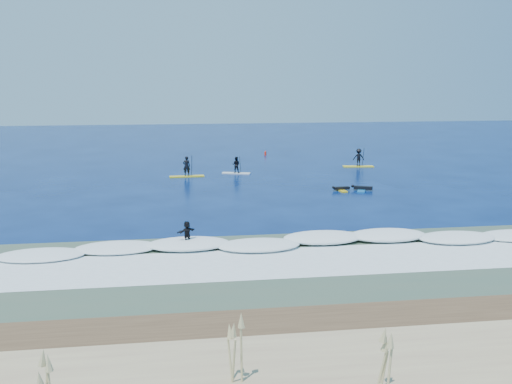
{
  "coord_description": "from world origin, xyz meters",
  "views": [
    {
      "loc": [
        -7.53,
        -41.33,
        9.6
      ],
      "look_at": [
        -1.28,
        2.99,
        0.6
      ],
      "focal_mm": 40.0,
      "sensor_mm": 36.0,
      "label": 1
    }
  ],
  "objects": [
    {
      "name": "whitewater",
      "position": [
        0.0,
        -13.0,
        0.0
      ],
      "size": [
        34.0,
        5.0,
        0.02
      ],
      "primitive_type": "cube",
      "color": "silver",
      "rests_on": "ground"
    },
    {
      "name": "prone_paddler_far",
      "position": [
        8.34,
        5.38,
        0.16
      ],
      "size": [
        1.79,
        2.38,
        0.49
      ],
      "rotation": [
        0.0,
        0.0,
        1.18
      ],
      "color": "#1769AC",
      "rests_on": "ground"
    },
    {
      "name": "ground",
      "position": [
        0.0,
        0.0,
        0.0
      ],
      "size": [
        160.0,
        160.0,
        0.0
      ],
      "primitive_type": "plane",
      "color": "#031340",
      "rests_on": "ground"
    },
    {
      "name": "wave_surfer",
      "position": [
        -7.05,
        -9.54,
        0.8
      ],
      "size": [
        1.91,
        1.53,
        1.41
      ],
      "rotation": [
        0.0,
        0.0,
        0.6
      ],
      "color": "white",
      "rests_on": "breaking_wave"
    },
    {
      "name": "breaking_wave",
      "position": [
        0.0,
        -10.0,
        0.0
      ],
      "size": [
        40.0,
        6.0,
        0.3
      ],
      "primitive_type": "cube",
      "color": "white",
      "rests_on": "ground"
    },
    {
      "name": "sup_paddler_right",
      "position": [
        12.21,
        18.27,
        0.91
      ],
      "size": [
        3.39,
        1.19,
        2.33
      ],
      "rotation": [
        0.0,
        0.0,
        -0.11
      ],
      "color": "yellow",
      "rests_on": "ground"
    },
    {
      "name": "prone_paddler_near",
      "position": [
        6.5,
        5.56,
        0.14
      ],
      "size": [
        1.6,
        2.05,
        0.42
      ],
      "rotation": [
        0.0,
        0.0,
        1.67
      ],
      "color": "yellow",
      "rests_on": "ground"
    },
    {
      "name": "sup_paddler_center",
      "position": [
        -1.54,
        15.59,
        0.75
      ],
      "size": [
        2.95,
        1.59,
        2.02
      ],
      "rotation": [
        0.0,
        0.0,
        -0.32
      ],
      "color": "white",
      "rests_on": "ground"
    },
    {
      "name": "dune_grass",
      "position": [
        0.0,
        -27.0,
        1.85
      ],
      "size": [
        40.0,
        4.0,
        1.7
      ],
      "primitive_type": null,
      "color": "tan",
      "rests_on": "dune"
    },
    {
      "name": "sup_paddler_left",
      "position": [
        -6.56,
        14.42,
        0.74
      ],
      "size": [
        3.43,
        1.08,
        2.37
      ],
      "rotation": [
        0.0,
        0.0,
        0.07
      ],
      "color": "gold",
      "rests_on": "ground"
    },
    {
      "name": "marker_buoy",
      "position": [
        3.57,
        28.92,
        0.28
      ],
      "size": [
        0.27,
        0.27,
        0.65
      ],
      "rotation": [
        0.0,
        0.0,
        -0.27
      ],
      "color": "red",
      "rests_on": "ground"
    },
    {
      "name": "shallow_water",
      "position": [
        0.0,
        -14.0,
        0.01
      ],
      "size": [
        90.0,
        13.0,
        0.01
      ],
      "primitive_type": "cube",
      "color": "#3C5240",
      "rests_on": "ground"
    },
    {
      "name": "wet_sand_strip",
      "position": [
        0.0,
        -21.5,
        0.0
      ],
      "size": [
        90.0,
        5.0,
        0.08
      ],
      "primitive_type": "cube",
      "color": "#473321",
      "rests_on": "ground"
    }
  ]
}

